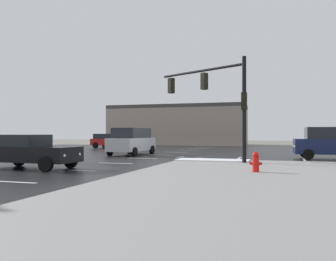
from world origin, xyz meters
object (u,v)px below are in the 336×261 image
traffic_signal_mast (217,93)px  fire_hydrant (256,162)px  sedan_black (28,151)px  suv_silver (132,141)px  sedan_red (111,141)px  suv_navy (334,142)px

traffic_signal_mast → fire_hydrant: size_ratio=6.97×
traffic_signal_mast → sedan_black: size_ratio=1.20×
sedan_black → suv_silver: suv_silver is taller
fire_hydrant → sedan_red: bearing=128.5°
fire_hydrant → sedan_black: sedan_black is taller
suv_silver → fire_hydrant: bearing=-135.2°
traffic_signal_mast → suv_navy: size_ratio=1.13×
fire_hydrant → sedan_red: sedan_red is taller
sedan_black → sedan_red: size_ratio=0.99×
sedan_red → suv_silver: bearing=-50.7°
sedan_black → suv_silver: size_ratio=0.94×
traffic_signal_mast → suv_navy: traffic_signal_mast is taller
traffic_signal_mast → sedan_black: bearing=65.3°
suv_navy → sedan_red: suv_navy is taller
suv_navy → sedan_red: bearing=-30.3°
sedan_black → traffic_signal_mast: bearing=39.0°
fire_hydrant → traffic_signal_mast: bearing=114.5°
traffic_signal_mast → suv_silver: size_ratio=1.13×
sedan_red → suv_navy: bearing=-21.9°
traffic_signal_mast → sedan_red: 21.74m
traffic_signal_mast → suv_silver: traffic_signal_mast is taller
sedan_red → traffic_signal_mast: bearing=-42.1°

